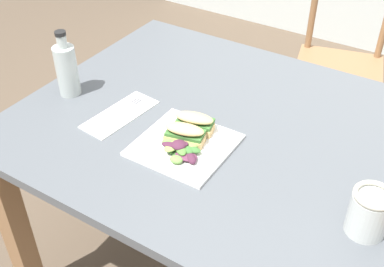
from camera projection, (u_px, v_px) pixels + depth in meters
name	position (u px, v px, depth m)	size (l,w,h in m)	color
dining_table	(216.00, 153.00, 1.51)	(1.18, 0.99, 0.74)	#51565B
chair_wooden_far	(339.00, 65.00, 2.31)	(0.48, 0.48, 0.87)	#8E6642
plate_lunch	(184.00, 145.00, 1.34)	(0.25, 0.25, 0.01)	white
sandwich_half_front	(185.00, 133.00, 1.33)	(0.12, 0.08, 0.06)	#DBB270
sandwich_half_back	(194.00, 122.00, 1.37)	(0.12, 0.08, 0.06)	#DBB270
salad_mixed_greens	(181.00, 148.00, 1.30)	(0.14, 0.11, 0.03)	#3D7033
napkin_folded	(120.00, 114.00, 1.47)	(0.10, 0.25, 0.00)	white
fork_on_napkin	(124.00, 111.00, 1.48)	(0.03, 0.19, 0.00)	silver
bottle_cold_brew	(67.00, 72.00, 1.52)	(0.07, 0.07, 0.22)	#472819
mason_jar_iced_tea	(369.00, 214.00, 1.07)	(0.09, 0.09, 0.12)	#C67528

